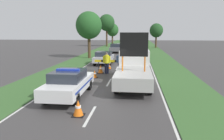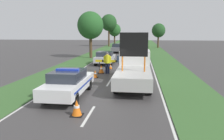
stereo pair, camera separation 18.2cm
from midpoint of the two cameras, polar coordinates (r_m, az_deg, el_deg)
ground_plane at (r=12.89m, az=-1.99°, el=-5.89°), size 160.00×160.00×0.00m
lane_markings at (r=31.77m, az=3.67°, el=3.61°), size 6.85×73.48×0.01m
grass_verge_left at (r=33.19m, az=-5.02°, el=3.88°), size 3.18×120.00×0.03m
grass_verge_right at (r=32.57m, az=12.70°, el=3.56°), size 3.18×120.00×0.03m
police_car at (r=12.22m, az=-10.82°, el=-3.30°), size 1.79×4.81×1.56m
work_truck at (r=14.88m, az=6.14°, el=0.49°), size 2.15×6.40×3.48m
road_barrier at (r=19.40m, az=1.16°, el=2.13°), size 3.60×0.08×1.04m
police_officer at (r=18.49m, az=-0.94°, el=2.36°), size 0.65×0.41×1.81m
pedestrian_civilian at (r=18.62m, az=2.57°, el=2.37°), size 0.65×0.41×1.81m
traffic_cone_near_police at (r=17.92m, az=3.68°, el=-0.59°), size 0.35×0.35×0.50m
traffic_cone_centre_front at (r=20.85m, az=-0.14°, el=0.92°), size 0.35×0.35×0.49m
traffic_cone_near_truck at (r=18.78m, az=-2.54°, el=0.26°), size 0.53×0.53×0.72m
traffic_cone_behind_barrier at (r=16.93m, az=-4.12°, el=-1.05°), size 0.43×0.43×0.59m
traffic_cone_lane_edge at (r=9.49m, az=-8.66°, el=-9.73°), size 0.51×0.51×0.70m
queued_car_sedan_silver at (r=23.95m, az=-1.62°, el=3.28°), size 1.85×3.95×1.39m
queued_car_hatch_blue at (r=30.12m, az=6.98°, el=4.63°), size 1.84×4.46×1.42m
queued_car_suv_grey at (r=37.38m, az=1.64°, el=5.78°), size 1.90×4.24×1.51m
queued_car_sedan_black at (r=43.72m, az=6.90°, el=6.35°), size 1.79×4.31×1.58m
roadside_tree_near_left at (r=29.48m, az=-5.48°, el=11.49°), size 3.43×3.43×6.15m
roadside_tree_near_right at (r=54.25m, az=0.78°, el=10.40°), size 2.99×2.99×5.51m
roadside_tree_mid_left at (r=49.24m, az=12.17°, el=10.04°), size 2.89×2.89×5.31m
roadside_tree_mid_right at (r=52.51m, az=-0.73°, el=12.22°), size 3.72×3.72×7.56m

